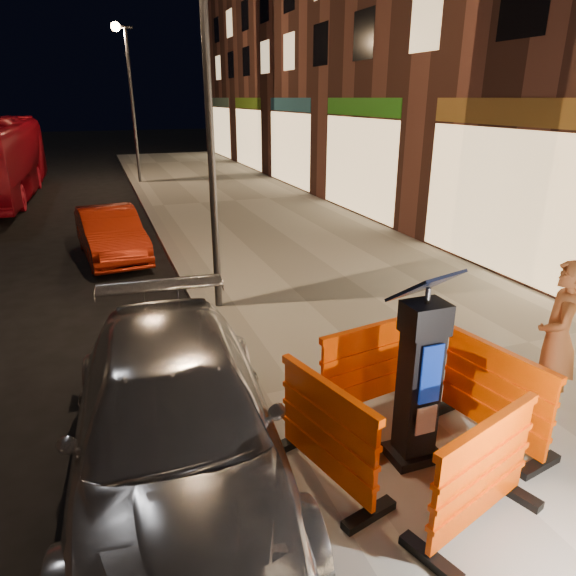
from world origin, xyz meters
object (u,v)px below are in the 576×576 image
object	(u,v)px
barrier_front	(482,476)
bus_doubledecker	(0,199)
car_red	(113,258)
barrier_bldgside	(494,394)
man	(558,338)
car_silver	(181,478)
barrier_kerbside	(327,433)
barrier_back	(369,367)
parking_kiosk	(420,375)

from	to	relation	value
barrier_front	bus_doubledecker	xyz separation A→B (m)	(-6.13, 19.06, -0.67)
barrier_front	car_red	distance (m)	10.06
barrier_bldgside	bus_doubledecker	bearing A→B (deg)	10.54
car_red	man	size ratio (longest dim) A/B	1.96
car_silver	bus_doubledecker	size ratio (longest dim) A/B	0.45
bus_doubledecker	car_red	bearing A→B (deg)	-67.43
barrier_kerbside	barrier_bldgside	bearing A→B (deg)	-104.82
barrier_back	bus_doubledecker	size ratio (longest dim) A/B	0.13
barrier_front	barrier_kerbside	world-z (taller)	same
bus_doubledecker	parking_kiosk	bearing A→B (deg)	-69.94
barrier_front	bus_doubledecker	world-z (taller)	bus_doubledecker
parking_kiosk	barrier_front	world-z (taller)	parking_kiosk
barrier_back	barrier_bldgside	xyz separation A→B (m)	(0.95, -0.95, 0.00)
barrier_kerbside	man	xyz separation A→B (m)	(2.88, 0.20, 0.38)
car_red	bus_doubledecker	xyz separation A→B (m)	(-3.63, 9.34, 0.00)
parking_kiosk	man	distance (m)	1.94
parking_kiosk	barrier_back	distance (m)	1.04
parking_kiosk	barrier_back	xyz separation A→B (m)	(0.00, 0.95, -0.41)
car_silver	parking_kiosk	bearing A→B (deg)	-12.26
parking_kiosk	car_silver	xyz separation A→B (m)	(-2.22, 0.68, -1.09)
parking_kiosk	barrier_bldgside	world-z (taller)	parking_kiosk
barrier_kerbside	man	bearing A→B (deg)	-100.76
barrier_bldgside	car_silver	xyz separation A→B (m)	(-3.17, 0.68, -0.67)
barrier_bldgside	car_red	xyz separation A→B (m)	(-3.46, 8.77, -0.67)
barrier_front	car_red	bearing A→B (deg)	86.64
barrier_bldgside	bus_doubledecker	distance (m)	19.45
parking_kiosk	barrier_front	distance (m)	1.04
barrier_back	man	bearing A→B (deg)	-30.99
barrier_back	barrier_kerbside	distance (m)	1.34
barrier_back	parking_kiosk	bearing A→B (deg)	-99.82
bus_doubledecker	barrier_front	bearing A→B (deg)	-70.81
barrier_back	car_red	bearing A→B (deg)	97.95
barrier_kerbside	car_red	xyz separation A→B (m)	(-1.56, 8.77, -0.67)
barrier_kerbside	car_red	bearing A→B (deg)	-4.76
barrier_back	car_red	xyz separation A→B (m)	(-2.51, 7.82, -0.67)
parking_kiosk	man	world-z (taller)	parking_kiosk
barrier_bldgside	man	bearing A→B (deg)	-89.01
parking_kiosk	barrier_kerbside	bearing A→B (deg)	167.18
barrier_front	car_silver	bearing A→B (deg)	125.98
barrier_bldgside	car_red	world-z (taller)	barrier_bldgside
bus_doubledecker	man	distance (m)	19.66
car_silver	man	xyz separation A→B (m)	(4.15, -0.47, 1.05)
bus_doubledecker	barrier_bldgside	bearing A→B (deg)	-67.28
parking_kiosk	car_silver	size ratio (longest dim) A/B	0.40
barrier_front	barrier_bldgside	size ratio (longest dim) A/B	1.00
car_red	car_silver	bearing A→B (deg)	-94.56
barrier_kerbside	man	distance (m)	2.91
barrier_kerbside	man	size ratio (longest dim) A/B	0.74
barrier_kerbside	car_silver	world-z (taller)	barrier_kerbside
parking_kiosk	bus_doubledecker	size ratio (longest dim) A/B	0.18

